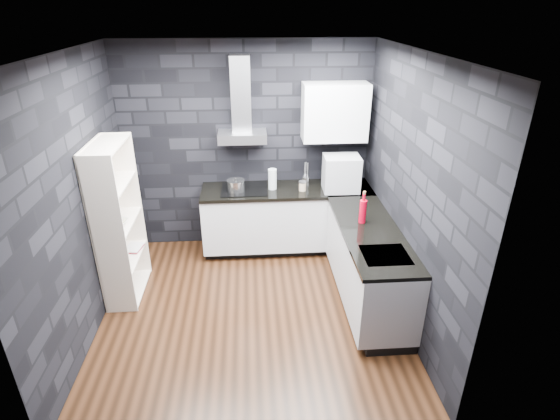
{
  "coord_description": "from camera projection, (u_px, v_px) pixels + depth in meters",
  "views": [
    {
      "loc": [
        0.03,
        -3.89,
        3.09
      ],
      "look_at": [
        0.35,
        0.45,
        1.0
      ],
      "focal_mm": 28.0,
      "sensor_mm": 36.0,
      "label": 1
    }
  ],
  "objects": [
    {
      "name": "wall_front",
      "position": [
        249.0,
        302.0,
        2.79
      ],
      "size": [
        3.2,
        0.05,
        2.7
      ],
      "primitive_type": "cube",
      "color": "black",
      "rests_on": "ground"
    },
    {
      "name": "ground",
      "position": [
        251.0,
        310.0,
        4.83
      ],
      "size": [
        3.2,
        3.2,
        0.0
      ],
      "primitive_type": "plane",
      "color": "#3A1F10"
    },
    {
      "name": "bookshelf",
      "position": [
        119.0,
        223.0,
        4.77
      ],
      "size": [
        0.45,
        0.84,
        1.8
      ],
      "primitive_type": "cube",
      "rotation": [
        0.0,
        0.0,
        -0.14
      ],
      "color": "silver",
      "rests_on": "ground"
    },
    {
      "name": "fruit_bowl",
      "position": [
        116.0,
        223.0,
        4.68
      ],
      "size": [
        0.29,
        0.29,
        0.06
      ],
      "primitive_type": "imported",
      "rotation": [
        0.0,
        0.0,
        -0.25
      ],
      "color": "silver",
      "rests_on": "bookshelf"
    },
    {
      "name": "wall_back",
      "position": [
        247.0,
        148.0,
        5.71
      ],
      "size": [
        3.2,
        0.05,
        2.7
      ],
      "primitive_type": "cube",
      "color": "black",
      "rests_on": "ground"
    },
    {
      "name": "book_second",
      "position": [
        126.0,
        239.0,
        5.07
      ],
      "size": [
        0.17,
        0.05,
        0.24
      ],
      "primitive_type": "imported",
      "rotation": [
        0.0,
        0.0,
        -0.18
      ],
      "color": "#B2B2B2",
      "rests_on": "bookshelf"
    },
    {
      "name": "appliance_garage",
      "position": [
        341.0,
        173.0,
        5.5
      ],
      "size": [
        0.46,
        0.36,
        0.45
      ],
      "primitive_type": "cube",
      "rotation": [
        0.0,
        0.0,
        -0.03
      ],
      "color": "#B4B6BB",
      "rests_on": "counter_back_top"
    },
    {
      "name": "counter_corner_top",
      "position": [
        348.0,
        188.0,
        5.7
      ],
      "size": [
        0.62,
        0.62,
        0.04
      ],
      "primitive_type": "cube",
      "color": "black",
      "rests_on": "counter_right_cab"
    },
    {
      "name": "counter_right_top",
      "position": [
        371.0,
        232.0,
        4.62
      ],
      "size": [
        0.62,
        1.8,
        0.04
      ],
      "primitive_type": "cube",
      "color": "black",
      "rests_on": "counter_right_cab"
    },
    {
      "name": "hood_chimney",
      "position": [
        241.0,
        94.0,
        5.28
      ],
      "size": [
        0.24,
        0.2,
        0.9
      ],
      "primitive_type": "cube",
      "color": "#BAB9BE",
      "rests_on": "hood_body"
    },
    {
      "name": "upper_cabinet",
      "position": [
        335.0,
        112.0,
        5.38
      ],
      "size": [
        0.8,
        0.35,
        0.7
      ],
      "primitive_type": "cube",
      "color": "white",
      "rests_on": "wall_back"
    },
    {
      "name": "counter_right_cab",
      "position": [
        368.0,
        264.0,
        4.8
      ],
      "size": [
        0.6,
        1.8,
        0.76
      ],
      "primitive_type": "cube",
      "color": "silver",
      "rests_on": "ground"
    },
    {
      "name": "red_bottle",
      "position": [
        363.0,
        212.0,
        4.72
      ],
      "size": [
        0.1,
        0.1,
        0.26
      ],
      "primitive_type": "cylinder",
      "rotation": [
        0.0,
        0.0,
        -0.31
      ],
      "color": "#B50019",
      "rests_on": "counter_right_top"
    },
    {
      "name": "ceiling",
      "position": [
        242.0,
        52.0,
        3.66
      ],
      "size": [
        3.2,
        3.2,
        0.0
      ],
      "primitive_type": "plane",
      "rotation": [
        3.14,
        0.0,
        0.0
      ],
      "color": "silver"
    },
    {
      "name": "counter_back_top",
      "position": [
        287.0,
        190.0,
        5.64
      ],
      "size": [
        2.2,
        0.62,
        0.04
      ],
      "primitive_type": "cube",
      "color": "black",
      "rests_on": "counter_back_cab"
    },
    {
      "name": "utensil_crock",
      "position": [
        306.0,
        181.0,
        5.71
      ],
      "size": [
        0.11,
        0.11,
        0.12
      ],
      "primitive_type": "cylinder",
      "rotation": [
        0.0,
        0.0,
        -0.18
      ],
      "color": "silver",
      "rests_on": "counter_back_top"
    },
    {
      "name": "hood_body",
      "position": [
        242.0,
        137.0,
        5.44
      ],
      "size": [
        0.6,
        0.34,
        0.12
      ],
      "primitive_type": "cube",
      "color": "#BAB9BE",
      "rests_on": "wall_back"
    },
    {
      "name": "book_red",
      "position": [
        126.0,
        241.0,
        5.07
      ],
      "size": [
        0.17,
        0.05,
        0.23
      ],
      "primitive_type": "imported",
      "rotation": [
        0.0,
        0.0,
        -0.2
      ],
      "color": "maroon",
      "rests_on": "bookshelf"
    },
    {
      "name": "storage_jar",
      "position": [
        302.0,
        186.0,
        5.56
      ],
      "size": [
        0.12,
        0.12,
        0.11
      ],
      "primitive_type": "cylinder",
      "rotation": [
        0.0,
        0.0,
        0.37
      ],
      "color": "tan",
      "rests_on": "counter_back_top"
    },
    {
      "name": "sink_rim",
      "position": [
        385.0,
        255.0,
        4.17
      ],
      "size": [
        0.44,
        0.4,
        0.01
      ],
      "primitive_type": "cube",
      "color": "#BAB9BE",
      "rests_on": "counter_right_top"
    },
    {
      "name": "counter_back_cab",
      "position": [
        287.0,
        217.0,
        5.82
      ],
      "size": [
        2.2,
        0.6,
        0.76
      ],
      "primitive_type": "cube",
      "color": "silver",
      "rests_on": "ground"
    },
    {
      "name": "toekick_right",
      "position": [
        368.0,
        295.0,
        4.99
      ],
      "size": [
        0.5,
        1.78,
        0.1
      ],
      "primitive_type": "cube",
      "color": "black",
      "rests_on": "ground"
    },
    {
      "name": "wall_left",
      "position": [
        76.0,
        204.0,
        4.14
      ],
      "size": [
        0.05,
        3.2,
        2.7
      ],
      "primitive_type": "cube",
      "color": "black",
      "rests_on": "ground"
    },
    {
      "name": "glass_vase",
      "position": [
        272.0,
        179.0,
        5.58
      ],
      "size": [
        0.13,
        0.13,
        0.27
      ],
      "primitive_type": "cylinder",
      "rotation": [
        0.0,
        0.0,
        -0.21
      ],
      "color": "silver",
      "rests_on": "counter_back_top"
    },
    {
      "name": "cooktop",
      "position": [
        244.0,
        189.0,
        5.6
      ],
      "size": [
        0.58,
        0.5,
        0.01
      ],
      "primitive_type": "cube",
      "color": "black",
      "rests_on": "counter_back_top"
    },
    {
      "name": "pot",
      "position": [
        236.0,
        186.0,
        5.52
      ],
      "size": [
        0.26,
        0.26,
        0.13
      ],
      "primitive_type": "cylinder",
      "rotation": [
        0.0,
        0.0,
        0.25
      ],
      "color": "silver",
      "rests_on": "cooktop"
    },
    {
      "name": "wall_right",
      "position": [
        410.0,
        194.0,
        4.35
      ],
      "size": [
        0.05,
        3.2,
        2.7
      ],
      "primitive_type": "cube",
      "color": "black",
      "rests_on": "ground"
    },
    {
      "name": "toekick_back",
      "position": [
        286.0,
        244.0,
        6.05
      ],
      "size": [
        2.18,
        0.5,
        0.1
      ],
      "primitive_type": "cube",
      "color": "black",
      "rests_on": "ground"
    }
  ]
}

